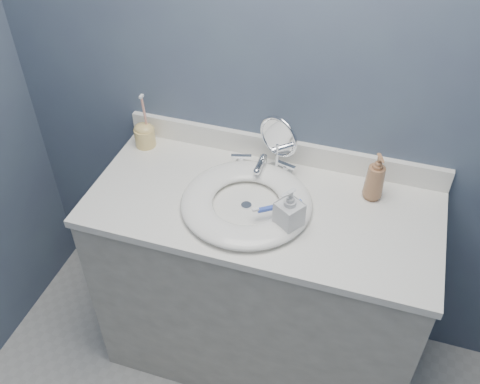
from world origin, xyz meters
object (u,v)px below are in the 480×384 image
at_px(toothbrush_holder, 145,134).
at_px(soap_bottle_clear, 289,211).
at_px(soap_bottle_amber, 376,177).
at_px(makeup_mirror, 278,143).

bearing_deg(toothbrush_holder, soap_bottle_clear, -23.84).
bearing_deg(soap_bottle_amber, makeup_mirror, 149.78).
xyz_separation_m(makeup_mirror, soap_bottle_clear, (0.11, -0.28, -0.05)).
distance_m(makeup_mirror, soap_bottle_amber, 0.36).
height_order(makeup_mirror, soap_bottle_amber, makeup_mirror).
relative_size(soap_bottle_clear, toothbrush_holder, 0.74).
bearing_deg(makeup_mirror, soap_bottle_clear, -44.48).
relative_size(makeup_mirror, soap_bottle_amber, 1.32).
bearing_deg(soap_bottle_amber, toothbrush_holder, 152.64).
bearing_deg(makeup_mirror, toothbrush_holder, -156.96).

